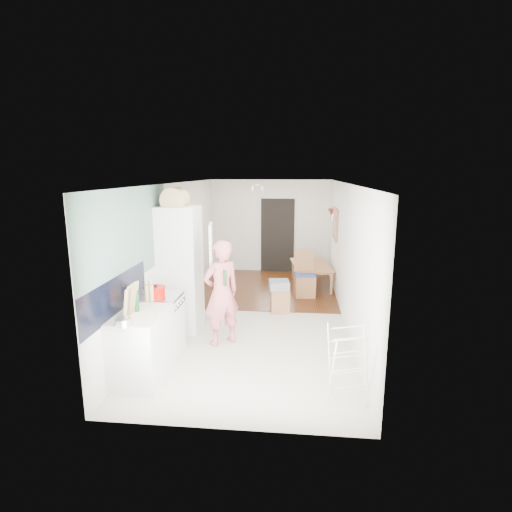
% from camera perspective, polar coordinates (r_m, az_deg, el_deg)
% --- Properties ---
extents(room_shell, '(3.20, 7.00, 2.50)m').
position_cam_1_polar(room_shell, '(7.42, 0.33, 0.65)').
color(room_shell, white).
rests_on(room_shell, ground).
extents(floor, '(3.20, 7.00, 0.01)m').
position_cam_1_polar(floor, '(7.77, 0.32, -8.43)').
color(floor, beige).
rests_on(floor, ground).
extents(wood_floor_overlay, '(3.20, 3.30, 0.01)m').
position_cam_1_polar(wood_floor_overlay, '(9.51, 1.36, -4.53)').
color(wood_floor_overlay, '#4F2D11').
rests_on(wood_floor_overlay, room_shell).
extents(sage_wall_panel, '(0.02, 3.00, 1.30)m').
position_cam_1_polar(sage_wall_panel, '(5.78, -17.52, 2.87)').
color(sage_wall_panel, slate).
rests_on(sage_wall_panel, room_shell).
extents(tile_splashback, '(0.02, 1.90, 0.50)m').
position_cam_1_polar(tile_splashback, '(5.44, -19.26, -5.36)').
color(tile_splashback, black).
rests_on(tile_splashback, room_shell).
extents(doorway_recess, '(0.90, 0.04, 2.00)m').
position_cam_1_polar(doorway_recess, '(10.87, 3.10, 2.92)').
color(doorway_recess, black).
rests_on(doorway_recess, room_shell).
extents(base_cabinet, '(0.60, 0.90, 0.86)m').
position_cam_1_polar(base_cabinet, '(5.58, -16.02, -12.61)').
color(base_cabinet, white).
rests_on(base_cabinet, room_shell).
extents(worktop, '(0.62, 0.92, 0.06)m').
position_cam_1_polar(worktop, '(5.41, -16.30, -8.17)').
color(worktop, beige).
rests_on(worktop, room_shell).
extents(range_cooker, '(0.60, 0.60, 0.88)m').
position_cam_1_polar(range_cooker, '(6.22, -13.48, -9.75)').
color(range_cooker, white).
rests_on(range_cooker, room_shell).
extents(cooker_top, '(0.60, 0.60, 0.04)m').
position_cam_1_polar(cooker_top, '(6.07, -13.69, -5.71)').
color(cooker_top, silver).
rests_on(cooker_top, room_shell).
extents(fridge_housing, '(0.66, 0.66, 2.15)m').
position_cam_1_polar(fridge_housing, '(6.95, -10.78, -1.84)').
color(fridge_housing, white).
rests_on(fridge_housing, room_shell).
extents(fridge_door, '(0.14, 0.56, 0.70)m').
position_cam_1_polar(fridge_door, '(6.42, -6.46, 1.50)').
color(fridge_door, white).
rests_on(fridge_door, room_shell).
extents(fridge_interior, '(0.02, 0.52, 0.66)m').
position_cam_1_polar(fridge_interior, '(6.77, -8.41, 1.99)').
color(fridge_interior, white).
rests_on(fridge_interior, room_shell).
extents(pinboard, '(0.03, 0.90, 0.70)m').
position_cam_1_polar(pinboard, '(9.26, 11.26, 4.56)').
color(pinboard, tan).
rests_on(pinboard, room_shell).
extents(pinboard_frame, '(0.00, 0.94, 0.74)m').
position_cam_1_polar(pinboard_frame, '(9.26, 11.17, 4.57)').
color(pinboard_frame, olive).
rests_on(pinboard_frame, room_shell).
extents(wall_sconce, '(0.18, 0.18, 0.16)m').
position_cam_1_polar(wall_sconce, '(9.88, 10.72, 6.21)').
color(wall_sconce, maroon).
rests_on(wall_sconce, room_shell).
extents(person, '(0.87, 0.83, 1.99)m').
position_cam_1_polar(person, '(6.25, -4.99, -3.97)').
color(person, '#D4676C').
rests_on(person, floor).
extents(dining_table, '(0.88, 1.38, 0.46)m').
position_cam_1_polar(dining_table, '(9.68, 8.00, -2.99)').
color(dining_table, olive).
rests_on(dining_table, floor).
extents(dining_chair, '(0.48, 0.48, 1.03)m').
position_cam_1_polar(dining_chair, '(8.81, 6.98, -2.55)').
color(dining_chair, olive).
rests_on(dining_chair, floor).
extents(stool, '(0.40, 0.40, 0.47)m').
position_cam_1_polar(stool, '(7.90, 3.45, -6.31)').
color(stool, olive).
rests_on(stool, floor).
extents(grey_drape, '(0.42, 0.42, 0.17)m').
position_cam_1_polar(grey_drape, '(7.79, 3.33, -4.14)').
color(grey_drape, gray).
rests_on(grey_drape, stool).
extents(drying_rack, '(0.57, 0.54, 0.90)m').
position_cam_1_polar(drying_rack, '(5.03, 13.18, -15.07)').
color(drying_rack, white).
rests_on(drying_rack, floor).
extents(bread_bin, '(0.43, 0.41, 0.22)m').
position_cam_1_polar(bread_bin, '(6.68, -11.48, 7.89)').
color(bread_bin, tan).
rests_on(bread_bin, fridge_housing).
extents(red_casserole, '(0.28, 0.28, 0.16)m').
position_cam_1_polar(red_casserole, '(5.98, -14.11, -5.00)').
color(red_casserole, '#BB0A03').
rests_on(red_casserole, cooker_top).
extents(steel_pan, '(0.23, 0.23, 0.09)m').
position_cam_1_polar(steel_pan, '(5.02, -18.41, -8.96)').
color(steel_pan, silver).
rests_on(steel_pan, worktop).
extents(held_bottle, '(0.05, 0.05, 0.25)m').
position_cam_1_polar(held_bottle, '(6.04, -4.46, -3.17)').
color(held_bottle, '#15401B').
rests_on(held_bottle, person).
extents(bottle_a, '(0.08, 0.08, 0.28)m').
position_cam_1_polar(bottle_a, '(5.45, -16.71, -6.14)').
color(bottle_a, '#15401B').
rests_on(bottle_a, worktop).
extents(bottle_b, '(0.08, 0.08, 0.28)m').
position_cam_1_polar(bottle_b, '(5.51, -16.71, -5.95)').
color(bottle_b, '#15401B').
rests_on(bottle_b, worktop).
extents(bottle_c, '(0.11, 0.11, 0.21)m').
position_cam_1_polar(bottle_c, '(5.39, -17.75, -6.79)').
color(bottle_c, silver).
rests_on(bottle_c, worktop).
extents(pepper_mill_front, '(0.07, 0.07, 0.22)m').
position_cam_1_polar(pepper_mill_front, '(5.87, -15.31, -5.08)').
color(pepper_mill_front, tan).
rests_on(pepper_mill_front, worktop).
extents(pepper_mill_back, '(0.08, 0.08, 0.23)m').
position_cam_1_polar(pepper_mill_back, '(5.84, -14.72, -5.07)').
color(pepper_mill_back, tan).
rests_on(pepper_mill_back, worktop).
extents(chopping_boards, '(0.11, 0.31, 0.42)m').
position_cam_1_polar(chopping_boards, '(5.28, -17.43, -6.00)').
color(chopping_boards, tan).
rests_on(chopping_boards, worktop).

